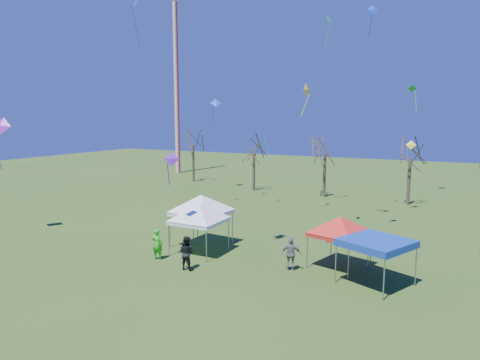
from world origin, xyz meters
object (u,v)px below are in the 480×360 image
Objects in this scene: tent_red at (340,220)px; radio_mast at (176,89)px; tent_white_west at (201,198)px; tent_white_mid at (199,207)px; tent_blue at (376,243)px; person_green at (157,244)px; person_grey at (291,254)px; tree_3 at (411,142)px; tree_2 at (326,138)px; tree_0 at (193,132)px; person_dark at (186,253)px; tree_1 at (254,140)px.

radio_mast is at bearing 136.89° from tent_red.
tent_white_west is 1.09× the size of tent_white_mid.
tent_blue reaches higher than person_green.
tree_3 is at bearing -116.97° from person_grey.
tree_2 reaches higher than tent_white_west.
radio_mast is at bearing 137.23° from tree_0.
tent_red is at bearing -0.28° from tent_white_west.
tree_2 is 25.55m from person_dark.
tent_red is at bearing -54.08° from tree_1.
tent_white_west is at bearing 171.62° from tent_blue.
tree_1 is at bearing 177.94° from tree_3.
tree_0 is 1.03× the size of tree_2.
person_grey is at bearing -3.52° from tent_white_mid.
radio_mast reaches higher than tree_1.
tent_white_mid is at bearing -73.71° from person_dark.
tent_white_mid is at bearing -63.08° from tent_white_west.
tree_2 is at bearing 112.11° from tent_blue.
tent_blue is 12.40m from person_green.
tree_1 is at bearing -15.18° from tree_0.
tree_0 reaches higher than tent_white_west.
tree_1 is at bearing 106.32° from tent_white_west.
tent_blue is (9.12, -22.44, -4.14)m from tree_2.
tent_blue is at bearing -167.97° from person_dark.
tent_white_west is 2.32× the size of person_dark.
person_green is 7.94m from person_grey.
radio_mast is 40.96m from tent_white_mid.
tent_white_mid is (16.92, -25.10, -3.60)m from tree_0.
tree_3 is at bearing 65.40° from tent_white_mid.
tent_red is 10.71m from person_green.
tent_blue is at bearing -1.85° from tent_white_mid.
tree_3 is 1.95× the size of tent_white_mid.
tree_1 reaches higher than person_dark.
tree_3 is 2.13× the size of tent_red.
tree_2 is 22.41m from tent_white_mid.
person_green is (-1.51, -2.23, -1.97)m from tent_white_mid.
tree_3 is (26.88, -3.34, -0.41)m from tree_0.
tree_3 is 20.81m from tent_red.
tree_3 is 4.15× the size of person_dark.
person_grey reaches higher than person_green.
tree_1 is at bearing 178.15° from tree_2.
tree_2 is 22.21m from tent_red.
person_green is at bearing -160.53° from tent_red.
person_dark is at bearing -150.76° from tent_red.
tree_2 is 2.08× the size of tent_blue.
radio_mast is 11.45m from tree_0.
tent_red is 2.00× the size of person_grey.
person_dark is at bearing -57.39° from tree_0.
tree_1 is 1.86× the size of tent_white_mid.
person_grey is (-2.24, -1.66, -1.81)m from tent_red.
radio_mast is 6.36× the size of tent_blue.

